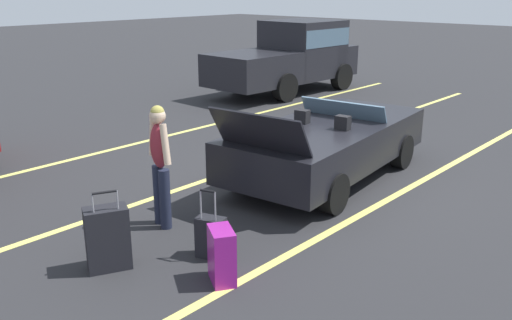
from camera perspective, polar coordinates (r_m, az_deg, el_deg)
ground_plane at (r=9.38m, az=7.22°, el=-1.84°), size 80.00×80.00×0.00m
lot_line_near at (r=8.77m, az=14.10°, el=-3.66°), size 18.00×0.12×0.01m
lot_line_mid at (r=10.21m, az=0.69°, el=-0.08°), size 18.00×0.12×0.01m
lot_line_far at (r=12.09m, az=-8.98°, el=2.52°), size 18.00×0.12×0.01m
convertible_car at (r=9.37m, az=7.95°, el=1.90°), size 4.36×2.19×1.50m
suitcase_large_black at (r=6.52m, az=-15.09°, el=-7.82°), size 0.55×0.46×0.97m
suitcase_medium_bright at (r=6.06m, az=-3.56°, el=-9.84°), size 0.42×0.47×0.62m
suitcase_small_carryon at (r=6.62m, az=-4.66°, el=-7.93°), size 0.31×0.39×0.87m
traveler_person at (r=7.30m, az=-9.90°, el=0.03°), size 0.30×0.60×1.65m
parked_pickup_truck_near at (r=16.94m, az=3.81°, el=10.79°), size 5.06×2.21×2.10m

